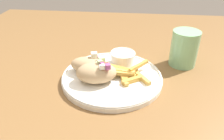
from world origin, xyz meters
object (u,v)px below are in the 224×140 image
pita_sandwich_near (97,73)px  water_glass (184,50)px  pita_sandwich_far (91,65)px  fries_pile (128,74)px  sauce_ramekin (123,57)px  plate (112,77)px

pita_sandwich_near → water_glass: 0.30m
pita_sandwich_far → fries_pile: (0.11, -0.01, -0.01)m
pita_sandwich_far → fries_pile: bearing=1.8°
sauce_ramekin → water_glass: 0.20m
pita_sandwich_near → plate: bearing=29.1°
pita_sandwich_near → sauce_ramekin: bearing=48.9°
pita_sandwich_far → fries_pile: size_ratio=1.06×
pita_sandwich_near → fries_pile: size_ratio=0.98×
plate → pita_sandwich_near: pita_sandwich_near is taller
plate → sauce_ramekin: bearing=71.1°
water_glass → fries_pile: bearing=-145.3°
plate → fries_pile: bearing=-1.3°
pita_sandwich_near → sauce_ramekin: 0.13m
pita_sandwich_far → sauce_ramekin: size_ratio=1.66×
pita_sandwich_near → pita_sandwich_far: 0.05m
pita_sandwich_far → sauce_ramekin: bearing=44.3°
sauce_ramekin → water_glass: size_ratio=0.69×
plate → water_glass: bearing=28.6°
plate → fries_pile: fries_pile is taller
pita_sandwich_near → water_glass: water_glass is taller
plate → pita_sandwich_far: size_ratio=2.22×
pita_sandwich_near → pita_sandwich_far: bearing=108.9°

